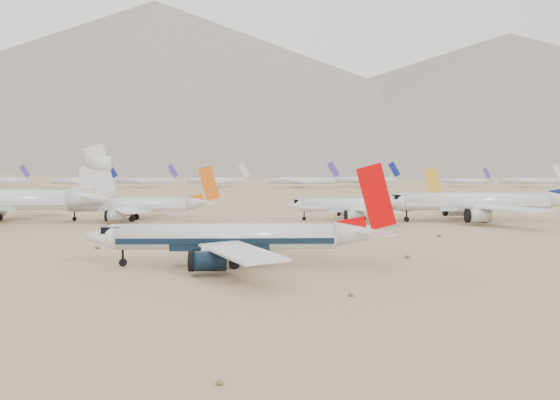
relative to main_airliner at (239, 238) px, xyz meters
name	(u,v)px	position (x,y,z in m)	size (l,w,h in m)	color
ground	(262,260)	(3.40, 5.34, -4.39)	(7000.00, 7000.00, 0.00)	#937355
main_airliner	(239,238)	(0.00, 0.00, 0.00)	(45.28, 44.23, 15.98)	silver
row2_navy_widebody	(483,202)	(63.07, 69.68, 0.85)	(52.74, 51.58, 18.76)	silver
row2_gold_tail	(363,205)	(31.41, 74.43, -0.27)	(41.44, 40.53, 14.76)	silver
row2_orange_tail	(136,205)	(-30.90, 75.04, -0.14)	(42.53, 41.61, 15.17)	silver
distant_storage_row	(193,181)	(-39.86, 300.84, -0.05)	(471.36, 55.73, 14.17)	silver
mountain_range	(287,100)	(73.58, 1653.35, 185.92)	(7354.00, 3024.00, 470.00)	slate
foothills	(532,136)	(530.07, 1105.34, 62.76)	(4637.50, 1395.00, 155.00)	slate
desert_scrub	(14,290)	(-26.97, -19.14, -4.11)	(206.06, 121.67, 0.63)	brown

